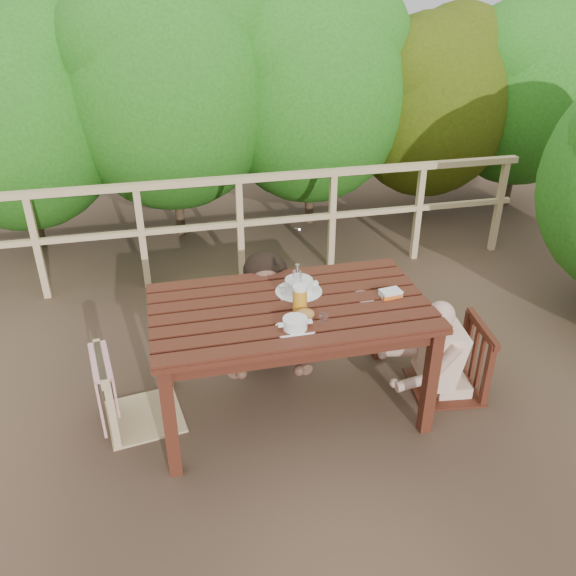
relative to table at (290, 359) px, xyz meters
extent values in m
plane|color=brown|center=(0.00, 0.00, -0.40)|extent=(60.00, 60.00, 0.00)
cube|color=#3C190F|center=(0.00, 0.00, 0.00)|extent=(1.72, 0.97, 0.80)
cube|color=tan|center=(-0.97, 0.12, 0.10)|extent=(0.56, 0.56, 1.00)
cube|color=#3C190F|center=(-0.02, 0.70, 0.02)|extent=(0.47, 0.47, 0.83)
cube|color=#3C190F|center=(1.12, -0.05, 0.09)|extent=(0.54, 0.54, 0.98)
cube|color=tan|center=(0.00, 2.00, 0.11)|extent=(5.60, 0.10, 1.01)
cylinder|color=white|center=(-0.03, -0.27, 0.44)|extent=(0.24, 0.24, 0.08)
cylinder|color=silver|center=(0.09, 0.15, 0.45)|extent=(0.30, 0.30, 0.10)
ellipsoid|color=#B08140|center=(0.05, -0.17, 0.43)|extent=(0.12, 0.09, 0.07)
cylinder|color=gold|center=(0.04, -0.07, 0.49)|extent=(0.09, 0.09, 0.18)
cylinder|color=silver|center=(0.06, 0.07, 0.52)|extent=(0.06, 0.06, 0.25)
cylinder|color=silver|center=(0.14, -0.25, 0.43)|extent=(0.06, 0.06, 0.07)
cube|color=white|center=(0.64, -0.05, 0.43)|extent=(0.14, 0.11, 0.06)
camera|label=1|loc=(-0.73, -3.03, 2.23)|focal=36.31mm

